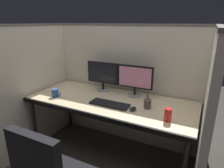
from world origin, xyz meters
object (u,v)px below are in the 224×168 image
at_px(monitor_right, 135,79).
at_px(pen_cup, 147,104).
at_px(monitor_left, 103,74).
at_px(keyboard_main, 110,104).
at_px(soda_can, 168,115).
at_px(coffee_mug, 55,93).
at_px(computer_mouse, 133,109).
at_px(desk, 110,104).

height_order(monitor_right, pen_cup, monitor_right).
bearing_deg(monitor_left, keyboard_main, -52.30).
height_order(monitor_right, soda_can, monitor_right).
relative_size(monitor_right, pen_cup, 2.72).
bearing_deg(coffee_mug, soda_can, -0.09).
bearing_deg(computer_mouse, desk, 159.63).
relative_size(monitor_left, keyboard_main, 1.00).
bearing_deg(coffee_mug, monitor_left, 48.82).
height_order(desk, monitor_right, monitor_right).
bearing_deg(pen_cup, coffee_mug, -170.37).
height_order(desk, keyboard_main, keyboard_main).
distance_m(monitor_left, pen_cup, 0.75).
relative_size(desk, keyboard_main, 4.42).
height_order(pen_cup, coffee_mug, pen_cup).
height_order(desk, coffee_mug, coffee_mug).
relative_size(computer_mouse, pen_cup, 0.61).
xyz_separation_m(monitor_left, keyboard_main, (0.29, -0.38, -0.20)).
height_order(monitor_left, pen_cup, monitor_left).
height_order(computer_mouse, coffee_mug, coffee_mug).
bearing_deg(keyboard_main, monitor_right, 68.57).
bearing_deg(keyboard_main, soda_can, -7.18).
distance_m(monitor_right, coffee_mug, 0.97).
xyz_separation_m(desk, computer_mouse, (0.33, -0.12, 0.07)).
bearing_deg(coffee_mug, desk, 16.35).
bearing_deg(computer_mouse, monitor_right, 108.15).
bearing_deg(desk, soda_can, -15.29).
bearing_deg(monitor_right, coffee_mug, -151.70).
xyz_separation_m(monitor_left, pen_cup, (0.68, -0.27, -0.17)).
relative_size(coffee_mug, soda_can, 1.03).
height_order(monitor_left, coffee_mug, monitor_left).
distance_m(monitor_left, soda_can, 1.04).
relative_size(pen_cup, soda_can, 1.30).
xyz_separation_m(keyboard_main, computer_mouse, (0.27, -0.01, 0.01)).
bearing_deg(soda_can, coffee_mug, 179.91).
height_order(desk, soda_can, soda_can).
bearing_deg(pen_cup, keyboard_main, -164.75).
relative_size(computer_mouse, coffee_mug, 0.76).
distance_m(pen_cup, soda_can, 0.31).
distance_m(computer_mouse, pen_cup, 0.17).
xyz_separation_m(keyboard_main, pen_cup, (0.39, 0.11, 0.04)).
xyz_separation_m(pen_cup, soda_can, (0.24, -0.19, 0.01)).
relative_size(keyboard_main, computer_mouse, 4.48).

